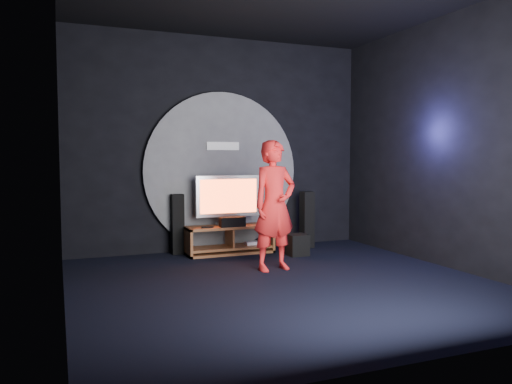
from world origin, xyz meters
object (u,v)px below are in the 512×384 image
Objects in this scene: tower_speaker_right at (307,219)px; media_console at (230,241)px; tv at (228,198)px; tower_speaker_left at (177,224)px; subwoofer at (297,245)px; player at (274,205)px.

media_console is at bearing -178.16° from tower_speaker_right.
tv is at bearing 179.09° from tower_speaker_right.
tv reaches higher than tower_speaker_left.
tower_speaker_right reaches higher than media_console.
tower_speaker_left is at bearing 163.52° from tv.
subwoofer is (0.94, -0.60, -0.72)m from tv.
tv is 1.40m from player.
subwoofer is at bearing -32.45° from tv.
tower_speaker_right is at bearing -6.60° from tower_speaker_left.
media_console is 4.20× the size of subwoofer.
player reaches higher than subwoofer.
player is (-0.74, -0.79, 0.72)m from subwoofer.
media_console is 1.46× the size of tower_speaker_left.
media_console is at bearing 89.00° from player.
tv is 1.46m from tower_speaker_right.
tower_speaker_right is at bearing 39.14° from player.
player reaches higher than media_console.
tv is at bearing 96.02° from media_console.
tower_speaker_right is 0.54× the size of player.
tower_speaker_right is at bearing 50.65° from subwoofer.
tower_speaker_right is 2.87× the size of subwoofer.
tower_speaker_left reaches higher than subwoofer.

